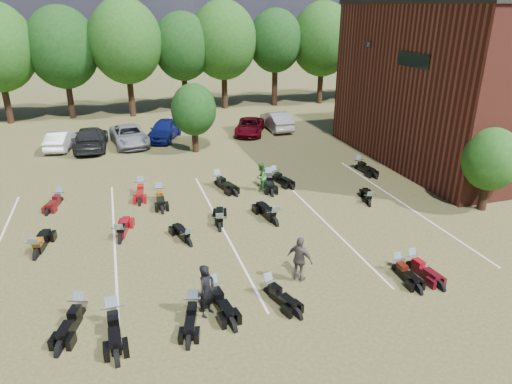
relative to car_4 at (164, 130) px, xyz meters
name	(u,v)px	position (x,y,z in m)	size (l,w,h in m)	color
ground	(304,247)	(3.77, -19.49, -0.80)	(160.00, 160.00, 0.00)	brown
car_1	(61,140)	(-7.64, -0.32, -0.11)	(1.45, 4.15, 1.37)	silver
car_2	(129,136)	(-2.73, -0.72, -0.07)	(2.41, 5.22, 1.45)	gray
car_3	(91,138)	(-5.51, -0.86, 0.01)	(2.25, 5.52, 1.60)	black
car_4	(164,130)	(0.00, 0.00, 0.00)	(1.88, 4.67, 1.59)	#0B1353
car_5	(276,121)	(9.53, 0.29, -0.02)	(1.64, 4.70, 1.55)	#A1A19D
car_6	(250,126)	(6.94, -0.44, -0.16)	(2.13, 4.61, 1.28)	#4E040E
car_7	(365,113)	(18.25, 0.68, -0.03)	(2.15, 5.28, 1.53)	#36363B
person_black	(207,291)	(-1.25, -22.86, 0.17)	(0.71, 0.46, 1.94)	black
person_green	(261,177)	(4.00, -12.53, 0.02)	(0.79, 0.62, 1.63)	#2A6C28
person_grey	(300,259)	(2.59, -21.82, 0.13)	(1.09, 0.45, 1.86)	#514B46
motorcycle_0	(81,317)	(-5.47, -21.69, -0.80)	(0.75, 2.35, 1.31)	black
motorcycle_1	(214,299)	(-0.86, -22.08, -0.80)	(0.77, 2.41, 1.34)	black
motorcycle_2	(114,324)	(-4.37, -22.44, -0.80)	(0.79, 2.49, 1.39)	black
motorcycle_3	(194,313)	(-1.71, -22.66, -0.80)	(0.70, 2.20, 1.23)	black
motorcycle_4	(270,294)	(1.17, -22.39, -0.80)	(0.69, 2.17, 1.21)	black
motorcycle_5	(397,271)	(6.59, -22.41, -0.80)	(0.65, 2.04, 1.14)	black
motorcycle_6	(411,268)	(7.30, -22.39, -0.80)	(0.69, 2.16, 1.20)	#420910
motorcycle_7	(121,241)	(-3.95, -16.48, -0.80)	(0.75, 2.34, 1.31)	maroon
motorcycle_8	(37,257)	(-7.42, -16.86, -0.80)	(0.77, 2.41, 1.34)	black
motorcycle_9	(189,244)	(-1.06, -17.71, -0.80)	(0.68, 2.12, 1.18)	black
motorcycle_10	(274,224)	(3.30, -16.91, -0.80)	(0.80, 2.51, 1.40)	black
motorcycle_11	(220,229)	(0.63, -16.67, -0.80)	(0.73, 2.29, 1.27)	black
motorcycle_13	(369,205)	(8.91, -16.27, -0.80)	(0.66, 2.08, 1.16)	black
motorcycle_14	(60,202)	(-6.96, -10.92, -0.80)	(0.67, 2.10, 1.17)	#4C0A0D
motorcycle_15	(142,192)	(-2.62, -10.82, -0.80)	(0.75, 2.35, 1.31)	maroon
motorcycle_16	(218,186)	(1.81, -11.11, -0.80)	(0.78, 2.46, 1.37)	black
motorcycle_17	(160,199)	(-1.73, -12.15, -0.80)	(0.76, 2.39, 1.33)	black
motorcycle_18	(268,184)	(4.77, -11.68, -0.80)	(0.78, 2.44, 1.36)	black
motorcycle_19	(274,180)	(5.30, -11.24, -0.80)	(0.72, 2.28, 1.27)	black
motorcycle_20	(358,169)	(11.18, -10.99, -0.80)	(0.75, 2.35, 1.31)	black
tree_line	(177,46)	(2.77, 9.51, 5.52)	(56.00, 6.00, 9.79)	black
young_tree_near_building	(491,159)	(14.27, -18.49, 1.96)	(2.80, 2.80, 4.16)	black
young_tree_midfield	(194,110)	(1.77, -3.99, 2.30)	(3.20, 3.20, 4.70)	black
parking_lines	(222,227)	(0.77, -16.49, -0.79)	(20.10, 14.00, 0.01)	silver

